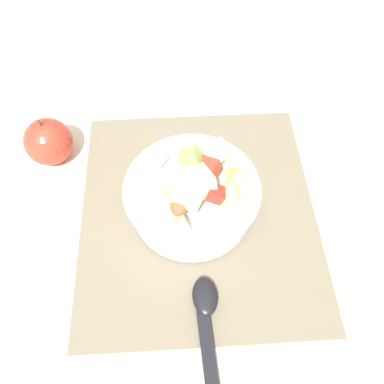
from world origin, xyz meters
TOP-DOWN VIEW (x-y plane):
  - ground_plane at (0.00, 0.00)m, footprint 2.40×2.40m
  - placemat at (0.00, 0.00)m, footprint 0.42×0.38m
  - salad_bowl at (0.01, 0.01)m, footprint 0.21×0.21m
  - serving_spoon at (-0.19, -0.00)m, footprint 0.22×0.04m
  - whole_apple at (0.13, 0.25)m, footprint 0.08×0.08m

SIDE VIEW (x-z plane):
  - ground_plane at x=0.00m, z-range 0.00..0.00m
  - placemat at x=0.00m, z-range 0.00..0.01m
  - serving_spoon at x=-0.19m, z-range 0.00..0.02m
  - whole_apple at x=0.13m, z-range -0.01..0.09m
  - salad_bowl at x=0.01m, z-range -0.02..0.11m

